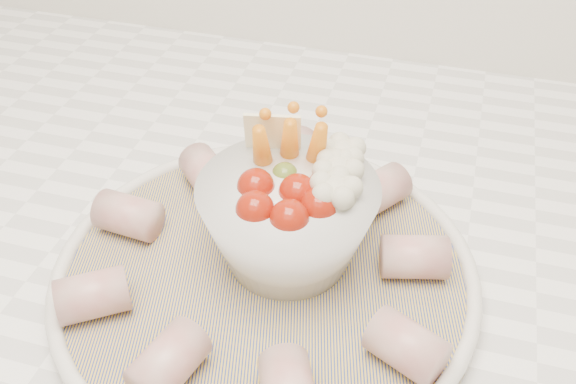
# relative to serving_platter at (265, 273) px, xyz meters

# --- Properties ---
(serving_platter) EXTENTS (0.41, 0.41, 0.02)m
(serving_platter) POSITION_rel_serving_platter_xyz_m (0.00, 0.00, 0.00)
(serving_platter) COLOR navy
(serving_platter) RESTS_ON kitchen_counter
(veggie_bowl) EXTENTS (0.14, 0.14, 0.11)m
(veggie_bowl) POSITION_rel_serving_platter_xyz_m (0.01, 0.02, 0.05)
(veggie_bowl) COLOR silver
(veggie_bowl) RESTS_ON serving_platter
(cured_meat_rolls) EXTENTS (0.30, 0.30, 0.03)m
(cured_meat_rolls) POSITION_rel_serving_platter_xyz_m (0.00, 0.00, 0.02)
(cured_meat_rolls) COLOR #AC514E
(cured_meat_rolls) RESTS_ON serving_platter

